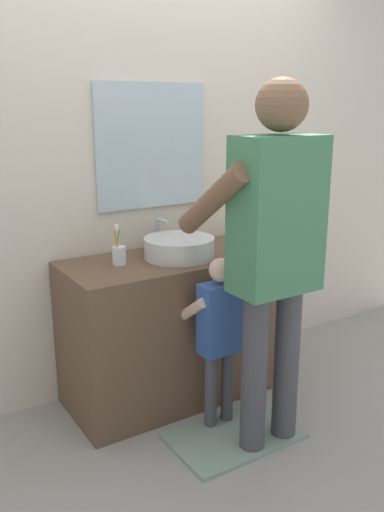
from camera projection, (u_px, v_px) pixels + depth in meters
name	position (u px, v px, depth m)	size (l,w,h in m)	color
ground_plane	(207.00, 415.00, 2.95)	(14.00, 14.00, 0.00)	#9E998E
back_wall	(148.00, 152.00, 3.09)	(4.40, 0.10, 2.70)	beige
vanity_cabinet	(178.00, 326.00, 3.08)	(1.25, 0.54, 0.81)	brown
sink_basin	(179.00, 247.00, 2.94)	(0.38, 0.38, 0.11)	silver
faucet	(159.00, 234.00, 3.12)	(0.18, 0.14, 0.18)	#B7BABF
toothbrush_cup	(119.00, 254.00, 2.81)	(0.07, 0.07, 0.21)	silver
bath_mat	(235.00, 436.00, 2.74)	(0.64, 0.40, 0.02)	gray
child_toddler	(219.00, 328.00, 2.72)	(0.28, 0.28, 0.90)	#47474C
adult_parent	(274.00, 238.00, 2.45)	(0.53, 0.56, 1.72)	#47474C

